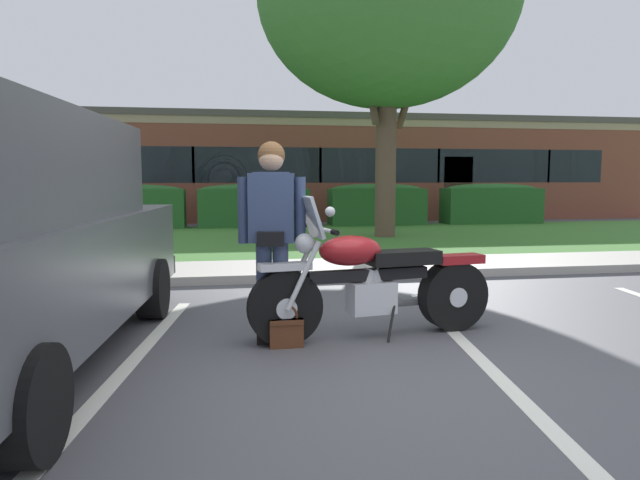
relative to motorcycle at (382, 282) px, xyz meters
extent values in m
plane|color=#4C4C51|center=(-0.30, -0.76, -0.49)|extent=(140.00, 140.00, 0.00)
cube|color=#ADA89E|center=(-0.30, 2.77, -0.43)|extent=(60.00, 0.20, 0.12)
cube|color=#ADA89E|center=(-0.30, 3.62, -0.45)|extent=(60.00, 1.50, 0.08)
cube|color=#3D752D|center=(-0.30, 7.79, -0.46)|extent=(60.00, 6.84, 0.06)
cube|color=silver|center=(-2.10, -0.56, -0.49)|extent=(0.68, 4.38, 0.01)
cube|color=silver|center=(0.61, -0.56, -0.49)|extent=(0.68, 4.38, 0.01)
cylinder|color=black|center=(-0.87, -0.13, -0.17)|extent=(0.65, 0.19, 0.64)
cylinder|color=silver|center=(-0.87, -0.13, -0.17)|extent=(0.19, 0.15, 0.18)
cylinder|color=black|center=(0.71, 0.10, -0.17)|extent=(0.66, 0.27, 0.64)
cylinder|color=silver|center=(0.71, 0.10, -0.17)|extent=(0.21, 0.22, 0.18)
cube|color=silver|center=(-0.87, -0.13, 0.18)|extent=(0.46, 0.20, 0.06)
cube|color=maroon|center=(0.76, 0.11, 0.17)|extent=(0.46, 0.26, 0.08)
cylinder|color=silver|center=(-0.72, -0.19, 0.11)|extent=(0.31, 0.09, 0.58)
cylinder|color=silver|center=(-0.75, -0.03, 0.11)|extent=(0.31, 0.09, 0.58)
sphere|color=silver|center=(-0.70, -0.11, 0.37)|extent=(0.17, 0.17, 0.17)
cylinder|color=silver|center=(-0.56, -0.09, 0.49)|extent=(0.14, 0.72, 0.03)
cylinder|color=black|center=(-0.51, -0.44, 0.49)|extent=(0.06, 0.11, 0.04)
cylinder|color=black|center=(-0.61, 0.27, 0.49)|extent=(0.06, 0.11, 0.04)
sphere|color=silver|center=(-0.54, -0.39, 0.65)|extent=(0.08, 0.08, 0.08)
sphere|color=silver|center=(-0.63, 0.21, 0.65)|extent=(0.08, 0.08, 0.08)
cube|color=#B2BCC6|center=(-0.64, -0.10, 0.59)|extent=(0.19, 0.38, 0.35)
cube|color=black|center=(-0.13, -0.02, 0.07)|extent=(1.10, 0.26, 0.10)
ellipsoid|color=maroon|center=(-0.30, -0.05, 0.29)|extent=(0.60, 0.40, 0.26)
cube|color=black|center=(0.20, 0.03, 0.21)|extent=(0.67, 0.37, 0.12)
cube|color=silver|center=(-0.10, -0.02, -0.13)|extent=(0.43, 0.30, 0.28)
cylinder|color=silver|center=(-0.13, -0.02, 0.03)|extent=(0.19, 0.14, 0.21)
cylinder|color=silver|center=(-0.06, -0.01, 0.03)|extent=(0.19, 0.14, 0.21)
cylinder|color=silver|center=(0.25, 0.17, -0.23)|extent=(0.61, 0.17, 0.08)
cylinder|color=silver|center=(0.44, 0.20, -0.23)|extent=(0.61, 0.17, 0.08)
cylinder|color=black|center=(0.04, -0.16, -0.34)|extent=(0.11, 0.13, 0.30)
cube|color=black|center=(-0.90, -0.01, -0.44)|extent=(0.15, 0.25, 0.10)
cube|color=black|center=(-1.03, 0.01, -0.44)|extent=(0.15, 0.25, 0.10)
cylinder|color=#3D4C70|center=(-0.89, 0.01, -0.06)|extent=(0.14, 0.14, 0.86)
cylinder|color=#3D4C70|center=(-1.03, 0.03, -0.06)|extent=(0.14, 0.14, 0.86)
cube|color=navy|center=(-0.96, 0.02, 0.66)|extent=(0.41, 0.28, 0.58)
cube|color=navy|center=(-0.96, 0.02, 0.93)|extent=(0.33, 0.25, 0.06)
sphere|color=tan|center=(-0.96, 0.02, 1.07)|extent=(0.21, 0.21, 0.21)
sphere|color=brown|center=(-0.96, 0.03, 1.10)|extent=(0.23, 0.23, 0.23)
cube|color=black|center=(-0.98, -0.11, 0.41)|extent=(0.23, 0.13, 0.12)
cylinder|color=navy|center=(-0.73, -0.02, 0.64)|extent=(0.09, 0.09, 0.56)
cylinder|color=navy|center=(-1.20, 0.06, 0.64)|extent=(0.09, 0.09, 0.56)
cube|color=#562D19|center=(-0.87, -0.18, -0.37)|extent=(0.28, 0.12, 0.24)
cube|color=#562D19|center=(-0.87, -0.19, -0.27)|extent=(0.28, 0.13, 0.04)
torus|color=#562D19|center=(-0.87, -0.18, -0.23)|extent=(0.20, 0.02, 0.20)
cube|color=black|center=(-2.26, -0.60, 0.99)|extent=(0.26, 2.72, 0.55)
cube|color=black|center=(-3.00, 0.70, 0.95)|extent=(1.57, 0.36, 0.51)
cube|color=black|center=(-2.89, 2.00, -0.09)|extent=(1.90, 0.26, 0.20)
cylinder|color=black|center=(-2.08, 1.00, -0.19)|extent=(0.29, 0.62, 0.60)
cylinder|color=black|center=(-2.32, -1.90, -0.19)|extent=(0.29, 0.62, 0.60)
cylinder|color=brown|center=(2.28, 7.80, 1.14)|extent=(0.47, 0.47, 3.25)
cylinder|color=brown|center=(2.73, 7.80, 2.53)|extent=(0.16, 1.00, 0.96)
cylinder|color=brown|center=(1.95, 7.80, 2.66)|extent=(0.16, 0.81, 1.18)
cube|color=#235623|center=(-4.09, 11.06, 0.06)|extent=(3.33, 0.90, 1.10)
ellipsoid|color=#235623|center=(-4.09, 11.06, 0.61)|extent=(3.16, 0.84, 0.28)
cube|color=#235623|center=(-0.55, 11.06, 0.06)|extent=(3.04, 0.90, 1.10)
ellipsoid|color=#235623|center=(-0.55, 11.06, 0.61)|extent=(2.89, 0.84, 0.28)
cube|color=#235623|center=(2.98, 11.06, 0.06)|extent=(2.75, 0.90, 1.10)
ellipsoid|color=#235623|center=(2.98, 11.06, 0.61)|extent=(2.62, 0.84, 0.28)
cube|color=#235623|center=(6.52, 11.06, 0.06)|extent=(2.93, 0.90, 1.10)
ellipsoid|color=#235623|center=(6.52, 11.06, 0.61)|extent=(2.78, 0.84, 0.28)
cube|color=brown|center=(1.65, 16.94, 1.15)|extent=(23.06, 8.03, 3.28)
cube|color=#998466|center=(1.65, 12.96, 2.67)|extent=(23.06, 0.10, 0.24)
cube|color=#4C4742|center=(1.65, 16.94, 2.89)|extent=(23.30, 8.12, 0.20)
cube|color=#1E282D|center=(1.65, 12.95, 1.31)|extent=(19.61, 0.06, 1.10)
cube|color=brown|center=(-6.20, 12.94, 1.31)|extent=(0.08, 0.04, 1.20)
cube|color=brown|center=(-2.28, 12.94, 1.31)|extent=(0.08, 0.04, 1.20)
cube|color=brown|center=(1.65, 12.94, 1.31)|extent=(0.08, 0.04, 1.20)
cube|color=brown|center=(5.57, 12.94, 1.31)|extent=(0.08, 0.04, 1.20)
cube|color=brown|center=(9.49, 12.94, 1.31)|extent=(0.08, 0.04, 1.20)
cube|color=#473323|center=(6.26, 12.96, 0.56)|extent=(1.00, 0.08, 2.10)
camera|label=1|loc=(-1.35, -4.74, 0.91)|focal=31.69mm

